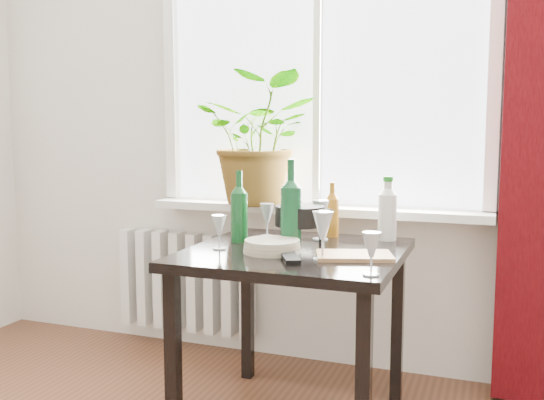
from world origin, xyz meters
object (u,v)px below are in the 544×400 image
at_px(wineglass_front_right, 323,235).
at_px(wine_bottle_left, 239,206).
at_px(radiator, 186,281).
at_px(wineglass_back_center, 320,219).
at_px(cleaning_bottle, 387,208).
at_px(wineglass_far_right, 371,253).
at_px(wineglass_back_left, 267,220).
at_px(fondue_pot, 300,225).
at_px(tv_remote, 290,258).
at_px(bottle_amber, 332,209).
at_px(potted_plant, 261,139).
at_px(plate_stack, 272,246).
at_px(table, 295,271).
at_px(cutting_board, 354,256).
at_px(wineglass_front_left, 219,232).
at_px(wine_bottle_right, 291,203).

bearing_deg(wineglass_front_right, wine_bottle_left, 152.26).
height_order(radiator, wineglass_back_center, wineglass_back_center).
relative_size(cleaning_bottle, wineglass_front_right, 1.52).
bearing_deg(wineglass_far_right, wineglass_back_left, 136.06).
distance_m(wineglass_back_left, fondue_pot, 0.22).
bearing_deg(wine_bottle_left, tv_remote, -40.54).
relative_size(bottle_amber, wineglass_back_left, 1.63).
distance_m(radiator, wineglass_front_right, 1.36).
bearing_deg(wineglass_back_center, fondue_pot, -113.48).
bearing_deg(wine_bottle_left, potted_plant, 100.58).
xyz_separation_m(bottle_amber, cleaning_bottle, (0.25, -0.00, 0.02)).
bearing_deg(wineglass_front_right, plate_stack, 164.03).
xyz_separation_m(potted_plant, cleaning_bottle, (0.68, -0.22, -0.29)).
bearing_deg(plate_stack, bottle_amber, 73.38).
distance_m(radiator, fondue_pot, 1.07).
xyz_separation_m(table, cutting_board, (0.26, -0.08, 0.10)).
height_order(wine_bottle_left, bottle_amber, wine_bottle_left).
bearing_deg(wineglass_back_left, wineglass_front_right, -46.40).
distance_m(radiator, bottle_amber, 1.08).
distance_m(radiator, cleaning_bottle, 1.30).
bearing_deg(fondue_pot, table, -58.58).
distance_m(cleaning_bottle, cutting_board, 0.44).
relative_size(radiator, potted_plant, 1.21).
height_order(fondue_pot, tv_remote, fondue_pot).
height_order(bottle_amber, plate_stack, bottle_amber).
height_order(wine_bottle_left, cleaning_bottle, wine_bottle_left).
bearing_deg(fondue_pot, plate_stack, -80.24).
distance_m(table, wineglass_back_left, 0.36).
bearing_deg(wineglass_front_left, potted_plant, 96.91).
relative_size(wineglass_back_left, wineglass_front_left, 1.08).
distance_m(potted_plant, plate_stack, 0.82).
xyz_separation_m(wine_bottle_right, bottle_amber, (0.09, 0.30, -0.06)).
xyz_separation_m(bottle_amber, wineglass_back_left, (-0.27, -0.11, -0.05)).
xyz_separation_m(wineglass_back_left, fondue_pot, (0.19, -0.11, 0.00)).
bearing_deg(tv_remote, cleaning_bottle, 36.71).
bearing_deg(wineglass_front_right, cleaning_bottle, 72.60).
height_order(wine_bottle_left, wineglass_front_left, wine_bottle_left).
bearing_deg(tv_remote, wine_bottle_right, 80.87).
height_order(table, wineglass_back_left, wineglass_back_left).
xyz_separation_m(wine_bottle_left, wineglass_front_right, (0.44, -0.23, -0.06)).
xyz_separation_m(table, fondue_pot, (-0.02, 0.12, 0.17)).
height_order(table, potted_plant, potted_plant).
relative_size(wine_bottle_left, wineglass_back_left, 2.02).
xyz_separation_m(wineglass_front_right, fondue_pot, (-0.18, 0.27, -0.01)).
relative_size(potted_plant, cutting_board, 2.33).
bearing_deg(wineglass_back_center, tv_remote, -88.61).
bearing_deg(potted_plant, bottle_amber, -26.27).
xyz_separation_m(potted_plant, fondue_pot, (0.35, -0.44, -0.35)).
bearing_deg(cutting_board, wineglass_back_left, 146.99).
xyz_separation_m(radiator, tv_remote, (0.90, -0.84, 0.37)).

